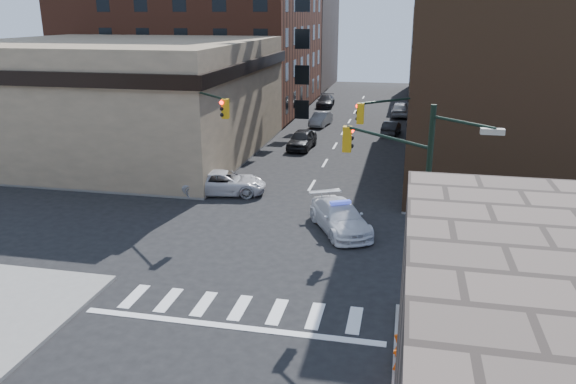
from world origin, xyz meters
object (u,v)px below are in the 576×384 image
at_px(pedestrian_b, 150,166).
at_px(police_car, 340,217).
at_px(pedestrian_a, 197,177).
at_px(pickup, 224,183).
at_px(parked_car_wfar, 321,119).
at_px(barricade_se_a, 417,304).
at_px(barrel_road, 319,214).
at_px(barricade_nw_a, 162,180).
at_px(parked_car_wnear, 302,139).
at_px(parked_car_enear, 391,128).
at_px(barrel_bank, 220,186).

bearing_deg(pedestrian_b, police_car, -15.07).
height_order(pedestrian_a, pedestrian_b, pedestrian_a).
bearing_deg(pedestrian_a, pickup, 29.52).
height_order(pickup, pedestrian_a, pedestrian_a).
distance_m(parked_car_wfar, barricade_se_a, 38.15).
bearing_deg(barrel_road, police_car, -38.51).
xyz_separation_m(police_car, barrel_road, (-1.25, 0.99, -0.30)).
xyz_separation_m(pedestrian_a, barrel_road, (8.47, -3.60, -0.61)).
xyz_separation_m(pickup, barricade_nw_a, (-4.32, 0.14, -0.11)).
height_order(pickup, barrel_road, pickup).
xyz_separation_m(parked_car_wnear, parked_car_wfar, (0.01, 10.41, -0.10)).
bearing_deg(pedestrian_a, parked_car_wfar, 100.75).
relative_size(parked_car_enear, pedestrian_b, 2.35).
bearing_deg(parked_car_enear, pickup, 71.70).
xyz_separation_m(pedestrian_a, barrel_bank, (1.40, 0.38, -0.63)).
xyz_separation_m(parked_car_enear, barricade_nw_a, (-14.08, -20.59, -0.01)).
height_order(pickup, parked_car_enear, pickup).
bearing_deg(parked_car_enear, barricade_nw_a, 62.55).
relative_size(police_car, parked_car_wfar, 1.26).
relative_size(pedestrian_b, barrel_bank, 1.85).
xyz_separation_m(police_car, parked_car_wnear, (-5.47, 18.22, 0.03)).
bearing_deg(parked_car_wfar, barrel_road, -73.81).
distance_m(parked_car_enear, pedestrian_b, 24.52).
distance_m(pedestrian_b, barrel_road, 14.01).
bearing_deg(police_car, barrel_road, 114.50).
relative_size(parked_car_wfar, pedestrian_a, 2.25).
bearing_deg(barricade_se_a, pedestrian_a, 43.16).
xyz_separation_m(parked_car_wfar, barrel_road, (4.20, -27.63, -0.22)).
relative_size(parked_car_wnear, barrel_road, 4.95).
distance_m(parked_car_wfar, barrel_road, 27.95).
xyz_separation_m(pickup, barrel_road, (6.75, -3.87, -0.27)).
height_order(police_car, parked_car_wnear, parked_car_wnear).
distance_m(pickup, barricade_nw_a, 4.32).
bearing_deg(barrel_road, barricade_nw_a, 160.12).
distance_m(pedestrian_a, barricade_se_a, 18.82).
bearing_deg(pickup, parked_car_enear, -35.79).
xyz_separation_m(parked_car_wfar, parked_car_enear, (7.21, -3.03, -0.05)).
bearing_deg(barricade_nw_a, parked_car_wfar, 83.13).
bearing_deg(police_car, parked_car_wnear, 79.71).
bearing_deg(barricade_se_a, parked_car_wfar, 10.88).
bearing_deg(pedestrian_a, parked_car_wnear, 93.47).
xyz_separation_m(barrel_road, barrel_bank, (-7.07, 3.99, -0.02)).
bearing_deg(parked_car_wnear, pedestrian_b, -123.16).
relative_size(pedestrian_b, barricade_se_a, 1.43).
xyz_separation_m(pickup, parked_car_wfar, (2.55, 23.76, -0.04)).
height_order(parked_car_wfar, pedestrian_a, pedestrian_a).
height_order(pickup, barricade_se_a, pickup).
xyz_separation_m(police_car, pedestrian_a, (-9.72, 4.60, 0.31)).
relative_size(barrel_bank, barricade_nw_a, 0.70).
distance_m(police_car, pedestrian_a, 10.76).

